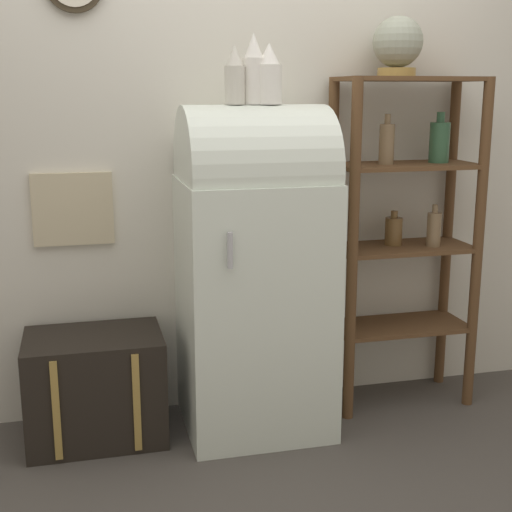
% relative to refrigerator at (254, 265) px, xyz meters
% --- Properties ---
extents(ground_plane, '(12.00, 12.00, 0.00)m').
position_rel_refrigerator_xyz_m(ground_plane, '(0.00, -0.26, -0.76)').
color(ground_plane, '#4C4742').
extents(wall_back, '(7.00, 0.09, 2.70)m').
position_rel_refrigerator_xyz_m(wall_back, '(-0.00, 0.31, 0.59)').
color(wall_back, silver).
rests_on(wall_back, ground_plane).
extents(refrigerator, '(0.64, 0.61, 1.46)m').
position_rel_refrigerator_xyz_m(refrigerator, '(0.00, 0.00, 0.00)').
color(refrigerator, silver).
rests_on(refrigerator, ground_plane).
extents(suitcase_trunk, '(0.59, 0.43, 0.48)m').
position_rel_refrigerator_xyz_m(suitcase_trunk, '(-0.71, 0.04, -0.52)').
color(suitcase_trunk, black).
rests_on(suitcase_trunk, ground_plane).
extents(shelf_unit, '(0.68, 0.34, 1.58)m').
position_rel_refrigerator_xyz_m(shelf_unit, '(0.77, 0.10, 0.15)').
color(shelf_unit, brown).
rests_on(shelf_unit, ground_plane).
extents(globe, '(0.23, 0.23, 0.27)m').
position_rel_refrigerator_xyz_m(globe, '(0.71, 0.14, 0.96)').
color(globe, '#AD8942').
rests_on(globe, shelf_unit).
extents(vase_left, '(0.09, 0.09, 0.24)m').
position_rel_refrigerator_xyz_m(vase_left, '(-0.09, -0.00, 0.81)').
color(vase_left, beige).
rests_on(vase_left, refrigerator).
extents(vase_center, '(0.09, 0.09, 0.29)m').
position_rel_refrigerator_xyz_m(vase_center, '(0.00, 0.01, 0.83)').
color(vase_center, white).
rests_on(vase_center, refrigerator).
extents(vase_right, '(0.11, 0.11, 0.25)m').
position_rel_refrigerator_xyz_m(vase_right, '(0.06, -0.00, 0.82)').
color(vase_right, white).
rests_on(vase_right, refrigerator).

